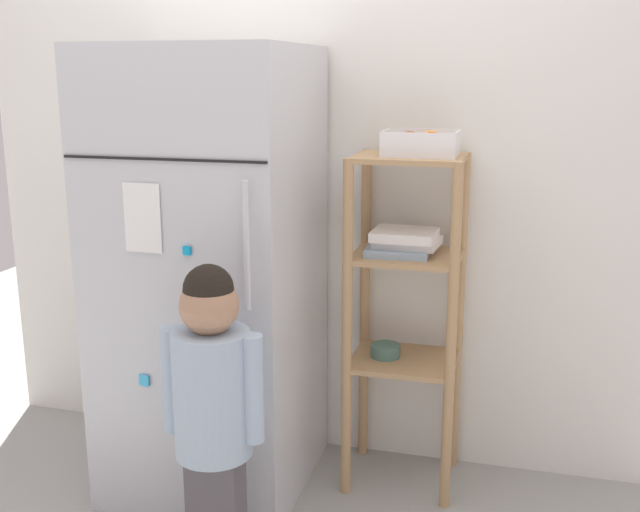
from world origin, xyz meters
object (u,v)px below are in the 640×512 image
(child_standing, at_px, (212,392))
(pantry_shelf_unit, at_px, (405,284))
(refrigerator, at_px, (211,275))
(fruit_bin, at_px, (423,144))

(child_standing, xyz_separation_m, pantry_shelf_unit, (0.45, 0.68, 0.17))
(refrigerator, xyz_separation_m, pantry_shelf_unit, (0.67, 0.16, -0.03))
(refrigerator, bearing_deg, fruit_bin, 12.13)
(child_standing, bearing_deg, pantry_shelf_unit, 56.74)
(refrigerator, relative_size, fruit_bin, 6.39)
(fruit_bin, bearing_deg, pantry_shelf_unit, 169.01)
(pantry_shelf_unit, height_order, fruit_bin, fruit_bin)
(pantry_shelf_unit, relative_size, fruit_bin, 4.92)
(child_standing, height_order, pantry_shelf_unit, pantry_shelf_unit)
(refrigerator, bearing_deg, pantry_shelf_unit, 13.78)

